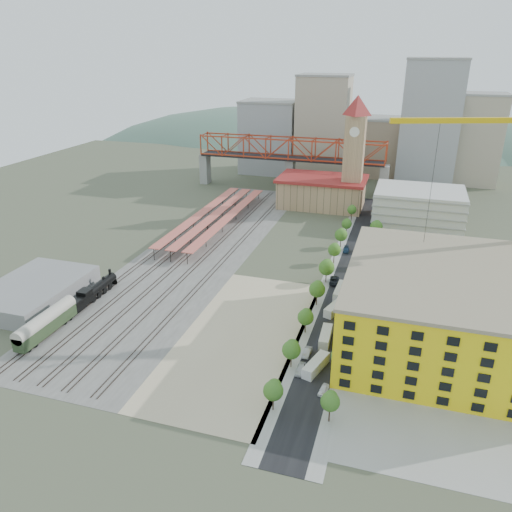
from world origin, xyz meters
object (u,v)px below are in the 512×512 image
(clock_tower, at_px, (355,144))
(coach, at_px, (46,323))
(site_trailer_a, at_px, (316,365))
(site_trailer_b, at_px, (326,337))
(site_trailer_d, at_px, (341,292))
(car_0, at_px, (301,369))
(construction_building, at_px, (444,308))
(locomotive, at_px, (93,292))
(site_trailer_c, at_px, (335,308))

(clock_tower, bearing_deg, coach, -114.94)
(coach, xyz_separation_m, site_trailer_a, (66.00, 5.13, -2.05))
(clock_tower, relative_size, site_trailer_a, 5.75)
(site_trailer_b, bearing_deg, coach, -167.65)
(coach, height_order, site_trailer_d, coach)
(car_0, bearing_deg, clock_tower, 92.13)
(construction_building, relative_size, locomotive, 2.14)
(coach, distance_m, site_trailer_a, 66.23)
(clock_tower, xyz_separation_m, site_trailer_c, (8.00, -92.40, -27.47))
(site_trailer_d, bearing_deg, locomotive, -158.90)
(site_trailer_a, distance_m, site_trailer_d, 36.98)
(construction_building, bearing_deg, site_trailer_d, 146.25)
(construction_building, height_order, site_trailer_d, construction_building)
(construction_building, height_order, site_trailer_a, construction_building)
(locomotive, height_order, site_trailer_b, locomotive)
(clock_tower, height_order, site_trailer_c, clock_tower)
(locomotive, distance_m, site_trailer_d, 69.79)
(coach, distance_m, car_0, 63.14)
(coach, height_order, car_0, coach)
(construction_building, xyz_separation_m, site_trailer_d, (-26.00, 17.37, -8.03))
(construction_building, relative_size, site_trailer_c, 5.63)
(locomotive, height_order, car_0, locomotive)
(clock_tower, xyz_separation_m, site_trailer_b, (8.00, -107.29, -27.48))
(site_trailer_a, relative_size, site_trailer_c, 1.01)
(site_trailer_b, height_order, car_0, site_trailer_b)
(coach, bearing_deg, site_trailer_c, 26.10)
(site_trailer_c, bearing_deg, site_trailer_a, -71.38)
(clock_tower, height_order, construction_building, clock_tower)
(locomotive, distance_m, coach, 19.47)
(site_trailer_c, xyz_separation_m, site_trailer_d, (0.00, 9.78, 0.16))
(clock_tower, bearing_deg, site_trailer_a, -86.17)
(car_0, bearing_deg, site_trailer_d, 85.35)
(site_trailer_a, bearing_deg, site_trailer_d, 106.16)
(construction_building, bearing_deg, site_trailer_b, -164.33)
(locomotive, height_order, site_trailer_c, locomotive)
(site_trailer_a, bearing_deg, coach, -159.40)
(construction_building, xyz_separation_m, locomotive, (-92.00, -5.30, -7.20))
(coach, xyz_separation_m, site_trailer_c, (66.00, 32.33, -2.06))
(construction_building, height_order, locomotive, construction_building)
(site_trailer_a, xyz_separation_m, site_trailer_d, (0.00, 36.98, 0.15))
(clock_tower, distance_m, site_trailer_c, 96.73)
(site_trailer_b, relative_size, car_0, 1.89)
(clock_tower, bearing_deg, site_trailer_d, -84.47)
(clock_tower, distance_m, car_0, 124.69)
(site_trailer_c, bearing_deg, car_0, -77.28)
(site_trailer_a, distance_m, car_0, 3.54)
(site_trailer_b, relative_size, site_trailer_c, 0.99)
(site_trailer_c, distance_m, car_0, 29.19)
(site_trailer_d, bearing_deg, car_0, -92.27)
(site_trailer_c, height_order, car_0, site_trailer_c)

